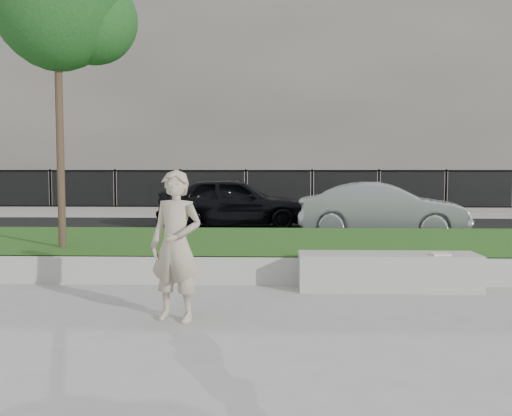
{
  "coord_description": "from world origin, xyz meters",
  "views": [
    {
      "loc": [
        0.36,
        -6.94,
        1.65
      ],
      "look_at": [
        0.09,
        1.2,
        1.08
      ],
      "focal_mm": 40.0,
      "sensor_mm": 36.0,
      "label": 1
    }
  ],
  "objects_px": {
    "man": "(176,246)",
    "car_silver": "(383,209)",
    "book": "(440,254)",
    "car_dark": "(233,202)",
    "stone_bench": "(388,272)"
  },
  "relations": [
    {
      "from": "man",
      "to": "car_silver",
      "type": "bearing_deg",
      "value": 82.75
    },
    {
      "from": "book",
      "to": "car_dark",
      "type": "distance_m",
      "value": 8.55
    },
    {
      "from": "stone_bench",
      "to": "car_dark",
      "type": "xyz_separation_m",
      "value": [
        -2.68,
        7.73,
        0.48
      ]
    },
    {
      "from": "stone_bench",
      "to": "book",
      "type": "bearing_deg",
      "value": -11.66
    },
    {
      "from": "stone_bench",
      "to": "book",
      "type": "height_order",
      "value": "book"
    },
    {
      "from": "man",
      "to": "book",
      "type": "bearing_deg",
      "value": 43.67
    },
    {
      "from": "stone_bench",
      "to": "book",
      "type": "xyz_separation_m",
      "value": [
        0.66,
        -0.14,
        0.26
      ]
    },
    {
      "from": "book",
      "to": "man",
      "type": "bearing_deg",
      "value": -163.36
    },
    {
      "from": "book",
      "to": "car_silver",
      "type": "xyz_separation_m",
      "value": [
        0.36,
        5.92,
        0.17
      ]
    },
    {
      "from": "man",
      "to": "book",
      "type": "relative_size",
      "value": 6.7
    },
    {
      "from": "man",
      "to": "car_silver",
      "type": "relative_size",
      "value": 0.42
    },
    {
      "from": "car_dark",
      "to": "car_silver",
      "type": "bearing_deg",
      "value": -120.39
    },
    {
      "from": "stone_bench",
      "to": "car_dark",
      "type": "relative_size",
      "value": 0.6
    },
    {
      "from": "book",
      "to": "car_silver",
      "type": "distance_m",
      "value": 5.93
    },
    {
      "from": "stone_bench",
      "to": "car_silver",
      "type": "distance_m",
      "value": 5.88
    }
  ]
}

